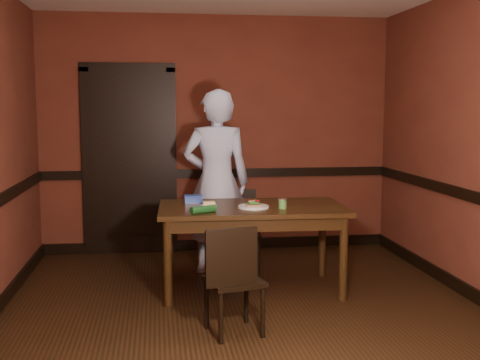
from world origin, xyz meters
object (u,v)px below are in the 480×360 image
object	(u,v)px
cheese_saucer	(209,204)
sandwich_plate	(253,206)
chair_far	(241,232)
dining_table	(251,248)
sauce_jar	(283,204)
food_tub	(193,199)
chair_near	(234,279)
person	(216,182)

from	to	relation	value
cheese_saucer	sandwich_plate	bearing A→B (deg)	-18.45
chair_far	cheese_saucer	world-z (taller)	chair_far
dining_table	sauce_jar	bearing A→B (deg)	-32.99
sauce_jar	food_tub	xyz separation A→B (m)	(-0.76, 0.42, -0.01)
sandwich_plate	cheese_saucer	world-z (taller)	sandwich_plate
chair_far	food_tub	xyz separation A→B (m)	(-0.49, -0.32, 0.40)
chair_far	sauce_jar	world-z (taller)	sauce_jar
chair_far	food_tub	size ratio (longest dim) A/B	4.77
chair_far	sauce_jar	bearing A→B (deg)	-65.32
chair_far	chair_near	world-z (taller)	chair_far
chair_near	sandwich_plate	size ratio (longest dim) A/B	3.00
person	food_tub	distance (m)	0.50
chair_far	person	bearing A→B (deg)	161.61
person	food_tub	xyz separation A→B (m)	(-0.26, -0.42, -0.10)
chair_far	cheese_saucer	distance (m)	0.76
dining_table	person	world-z (taller)	person
chair_near	dining_table	bearing A→B (deg)	-119.32
sandwich_plate	food_tub	bearing A→B (deg)	145.53
person	cheese_saucer	xyz separation A→B (m)	(-0.13, -0.64, -0.12)
chair_far	chair_near	size ratio (longest dim) A/B	1.01
chair_near	cheese_saucer	xyz separation A→B (m)	(-0.09, 1.05, 0.38)
chair_near	sauce_jar	size ratio (longest dim) A/B	9.46
dining_table	chair_far	world-z (taller)	chair_far
chair_far	person	xyz separation A→B (m)	(-0.23, 0.10, 0.50)
chair_far	chair_near	distance (m)	1.62
chair_near	cheese_saucer	distance (m)	1.13
chair_far	food_tub	bearing A→B (deg)	-142.21
sauce_jar	sandwich_plate	bearing A→B (deg)	163.69
person	cheese_saucer	size ratio (longest dim) A/B	12.96
sandwich_plate	person	bearing A→B (deg)	108.14
chair_far	dining_table	bearing A→B (deg)	-83.17
sandwich_plate	sauce_jar	world-z (taller)	sauce_jar
chair_near	food_tub	world-z (taller)	food_tub
chair_near	sandwich_plate	world-z (taller)	sandwich_plate
chair_near	cheese_saucer	bearing A→B (deg)	-98.47
chair_far	chair_near	bearing A→B (deg)	-94.86
chair_near	sauce_jar	xyz separation A→B (m)	(0.54, 0.85, 0.41)
chair_near	food_tub	bearing A→B (deg)	-93.73
chair_near	sandwich_plate	distance (m)	1.04
chair_far	food_tub	world-z (taller)	food_tub
cheese_saucer	chair_near	bearing A→B (deg)	-85.05
dining_table	chair_near	xyz separation A→B (m)	(-0.29, -1.03, 0.02)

